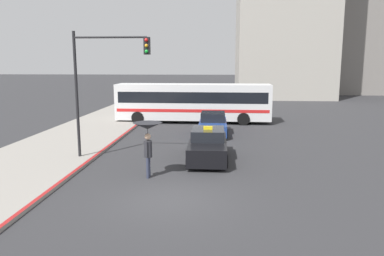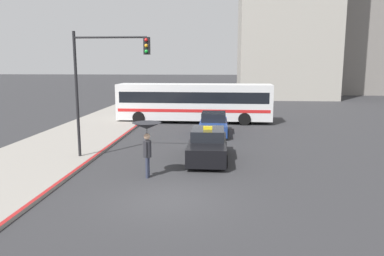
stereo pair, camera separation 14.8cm
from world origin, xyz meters
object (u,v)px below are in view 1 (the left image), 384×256
Objects in this scene: traffic_light at (104,72)px; taxi at (208,145)px; city_bus at (193,101)px; sedan_red at (213,124)px; pedestrian_with_umbrella at (148,132)px.

taxi is at bearing 3.93° from traffic_light.
city_bus is 12.99m from traffic_light.
city_bus is 1.98× the size of traffic_light.
traffic_light is (-3.46, -12.25, 2.58)m from city_bus.
sedan_red is at bearing -91.27° from taxi.
sedan_red is (0.15, 6.83, -0.04)m from taxi.
traffic_light is at bearing 3.93° from taxi.
city_bus is at bearing -71.84° from sedan_red.
traffic_light is at bearing 54.46° from sedan_red.
traffic_light is at bearing 165.22° from city_bus.
taxi is 4.16m from pedestrian_with_umbrella.
traffic_light reaches higher than sedan_red.
taxi is 6.83m from sedan_red.
taxi is 0.75× the size of traffic_light.
traffic_light is (-5.12, -7.17, 3.63)m from sedan_red.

